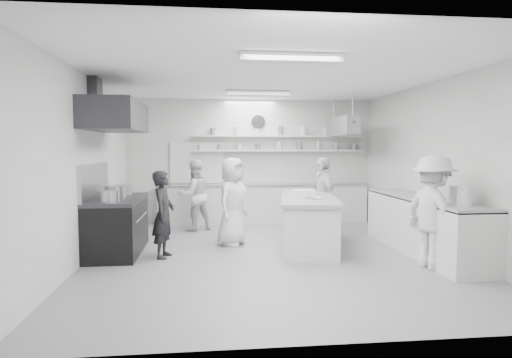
{
  "coord_description": "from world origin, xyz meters",
  "views": [
    {
      "loc": [
        -1.05,
        -7.35,
        1.82
      ],
      "look_at": [
        -0.17,
        0.6,
        1.25
      ],
      "focal_mm": 30.9,
      "sensor_mm": 36.0,
      "label": 1
    }
  ],
  "objects": [
    {
      "name": "floor",
      "position": [
        0.0,
        0.0,
        -0.01
      ],
      "size": [
        6.0,
        7.0,
        0.02
      ],
      "primitive_type": "cube",
      "color": "#98979E",
      "rests_on": "ground"
    },
    {
      "name": "ceiling",
      "position": [
        0.0,
        0.0,
        3.01
      ],
      "size": [
        6.0,
        7.0,
        0.02
      ],
      "primitive_type": "cube",
      "color": "white",
      "rests_on": "wall_back"
    },
    {
      "name": "wall_back",
      "position": [
        0.0,
        3.5,
        1.5
      ],
      "size": [
        6.0,
        0.04,
        3.0
      ],
      "primitive_type": "cube",
      "color": "silver",
      "rests_on": "floor"
    },
    {
      "name": "wall_front",
      "position": [
        0.0,
        -3.5,
        1.5
      ],
      "size": [
        6.0,
        0.04,
        3.0
      ],
      "primitive_type": "cube",
      "color": "silver",
      "rests_on": "floor"
    },
    {
      "name": "wall_left",
      "position": [
        -3.0,
        0.0,
        1.5
      ],
      "size": [
        0.04,
        7.0,
        3.0
      ],
      "primitive_type": "cube",
      "color": "silver",
      "rests_on": "floor"
    },
    {
      "name": "wall_right",
      "position": [
        3.0,
        0.0,
        1.5
      ],
      "size": [
        0.04,
        7.0,
        3.0
      ],
      "primitive_type": "cube",
      "color": "silver",
      "rests_on": "floor"
    },
    {
      "name": "stove",
      "position": [
        -2.6,
        0.4,
        0.45
      ],
      "size": [
        0.8,
        1.8,
        0.9
      ],
      "primitive_type": "cube",
      "color": "black",
      "rests_on": "floor"
    },
    {
      "name": "exhaust_hood",
      "position": [
        -2.6,
        0.4,
        2.35
      ],
      "size": [
        0.85,
        2.0,
        0.5
      ],
      "primitive_type": "cube",
      "color": "#302F34",
      "rests_on": "wall_left"
    },
    {
      "name": "back_counter",
      "position": [
        0.3,
        3.2,
        0.46
      ],
      "size": [
        5.0,
        0.6,
        0.92
      ],
      "primitive_type": "cube",
      "color": "silver",
      "rests_on": "floor"
    },
    {
      "name": "shelf_lower",
      "position": [
        0.7,
        3.37,
        1.75
      ],
      "size": [
        4.2,
        0.26,
        0.04
      ],
      "primitive_type": "cube",
      "color": "silver",
      "rests_on": "wall_back"
    },
    {
      "name": "shelf_upper",
      "position": [
        0.7,
        3.37,
        2.1
      ],
      "size": [
        4.2,
        0.26,
        0.04
      ],
      "primitive_type": "cube",
      "color": "silver",
      "rests_on": "wall_back"
    },
    {
      "name": "pass_through_window",
      "position": [
        -1.3,
        3.48,
        1.45
      ],
      "size": [
        1.3,
        0.04,
        1.0
      ],
      "primitive_type": "cube",
      "color": "black",
      "rests_on": "wall_back"
    },
    {
      "name": "wall_clock",
      "position": [
        0.2,
        3.46,
        2.45
      ],
      "size": [
        0.32,
        0.05,
        0.32
      ],
      "primitive_type": "cylinder",
      "rotation": [
        1.57,
        0.0,
        0.0
      ],
      "color": "white",
      "rests_on": "wall_back"
    },
    {
      "name": "right_counter",
      "position": [
        2.65,
        -0.2,
        0.47
      ],
      "size": [
        0.74,
        3.3,
        0.94
      ],
      "primitive_type": "cube",
      "color": "silver",
      "rests_on": "floor"
    },
    {
      "name": "pot_rack",
      "position": [
        2.0,
        2.4,
        2.3
      ],
      "size": [
        0.3,
        1.6,
        0.4
      ],
      "primitive_type": "cube",
      "color": "#A3A4A6",
      "rests_on": "ceiling"
    },
    {
      "name": "light_fixture_front",
      "position": [
        0.0,
        -1.8,
        2.94
      ],
      "size": [
        1.3,
        0.25,
        0.1
      ],
      "primitive_type": "cube",
      "color": "silver",
      "rests_on": "ceiling"
    },
    {
      "name": "light_fixture_rear",
      "position": [
        0.0,
        1.8,
        2.94
      ],
      "size": [
        1.3,
        0.25,
        0.1
      ],
      "primitive_type": "cube",
      "color": "silver",
      "rests_on": "ceiling"
    },
    {
      "name": "prep_island",
      "position": [
        0.79,
        0.48,
        0.44
      ],
      "size": [
        1.31,
        2.52,
        0.88
      ],
      "primitive_type": "cube",
      "rotation": [
        0.0,
        0.0,
        -0.18
      ],
      "color": "silver",
      "rests_on": "floor"
    },
    {
      "name": "stove_pot",
      "position": [
        -2.6,
        0.27,
        1.04
      ],
      "size": [
        0.34,
        0.34,
        0.27
      ],
      "primitive_type": "cylinder",
      "color": "#A3A4A6",
      "rests_on": "stove"
    },
    {
      "name": "cook_stove",
      "position": [
        -1.78,
        -0.02,
        0.72
      ],
      "size": [
        0.43,
        0.58,
        1.44
      ],
      "primitive_type": "imported",
      "rotation": [
        0.0,
        0.0,
        1.39
      ],
      "color": "black",
      "rests_on": "floor"
    },
    {
      "name": "cook_back",
      "position": [
        -1.34,
        2.37,
        0.78
      ],
      "size": [
        0.94,
        0.86,
        1.55
      ],
      "primitive_type": "imported",
      "rotation": [
        0.0,
        0.0,
        -2.68
      ],
      "color": "silver",
      "rests_on": "floor"
    },
    {
      "name": "cook_island_left",
      "position": [
        -0.59,
        0.81,
        0.82
      ],
      "size": [
        0.87,
        0.95,
        1.64
      ],
      "primitive_type": "imported",
      "rotation": [
        0.0,
        0.0,
        1.0
      ],
      "color": "silver",
      "rests_on": "floor"
    },
    {
      "name": "cook_island_right",
      "position": [
        1.28,
        1.34,
        0.81
      ],
      "size": [
        0.53,
        1.0,
        1.63
      ],
      "primitive_type": "imported",
      "rotation": [
        0.0,
        0.0,
        -1.43
      ],
      "color": "silver",
      "rests_on": "floor"
    },
    {
      "name": "cook_right",
      "position": [
        2.32,
        -1.13,
        0.86
      ],
      "size": [
        0.88,
        1.23,
        1.71
      ],
      "primitive_type": "imported",
      "rotation": [
        0.0,
        0.0,
        1.81
      ],
      "color": "silver",
      "rests_on": "floor"
    },
    {
      "name": "bowl_island_a",
      "position": [
        0.78,
        0.11,
        0.92
      ],
      "size": [
        0.33,
        0.33,
        0.06
      ],
      "primitive_type": "imported",
      "rotation": [
        0.0,
        0.0,
        0.27
      ],
      "color": "#A3A4A6",
      "rests_on": "prep_island"
    },
    {
      "name": "bowl_island_b",
      "position": [
        0.59,
        1.13,
        0.91
      ],
      "size": [
        0.23,
        0.23,
        0.06
      ],
      "primitive_type": "imported",
      "rotation": [
        0.0,
        0.0,
        -0.26
      ],
      "color": "silver",
      "rests_on": "prep_island"
    },
    {
      "name": "bowl_right",
      "position": [
        2.86,
        0.63,
        0.97
      ],
      "size": [
        0.33,
        0.33,
        0.06
      ],
      "primitive_type": "imported",
      "rotation": [
        0.0,
        0.0,
        -0.36
      ],
      "color": "silver",
      "rests_on": "right_counter"
    }
  ]
}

